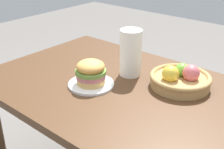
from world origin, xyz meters
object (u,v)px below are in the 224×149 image
paper_towel_roll (131,53)px  sandwich (91,72)px  plate (91,84)px  fruit_basket (180,79)px

paper_towel_roll → sandwich: bearing=-107.3°
plate → sandwich: bearing=0.0°
fruit_basket → plate: bearing=-141.4°
sandwich → paper_towel_roll: size_ratio=0.61×
sandwich → paper_towel_roll: paper_towel_roll is taller
fruit_basket → paper_towel_roll: size_ratio=1.21×
plate → fruit_basket: size_ratio=0.76×
plate → fruit_basket: 0.43m
fruit_basket → paper_towel_roll: bearing=-170.3°
plate → paper_towel_roll: size_ratio=0.92×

